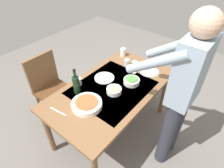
{
  "coord_description": "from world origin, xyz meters",
  "views": [
    {
      "loc": [
        1.21,
        0.99,
        2.06
      ],
      "look_at": [
        0.0,
        0.0,
        0.77
      ],
      "focal_mm": 30.1,
      "sensor_mm": 36.0,
      "label": 1
    }
  ],
  "objects_px": {
    "water_cup_near_left": "(127,63)",
    "dinner_plate_near": "(149,71)",
    "wine_bottle": "(76,84)",
    "water_cup_near_right": "(78,81)",
    "water_cup_far_left": "(123,52)",
    "wine_glass_left": "(134,65)",
    "side_bowl_salad": "(132,81)",
    "dining_table": "(112,93)",
    "person_server": "(182,91)",
    "chair_near": "(49,85)",
    "side_bowl_bread": "(114,90)",
    "dinner_plate_far": "(104,78)",
    "serving_bowl_pasta": "(87,104)"
  },
  "relations": [
    {
      "from": "water_cup_near_left",
      "to": "dinner_plate_near",
      "type": "distance_m",
      "value": 0.3
    },
    {
      "from": "wine_bottle",
      "to": "water_cup_near_right",
      "type": "xyz_separation_m",
      "value": [
        -0.1,
        -0.09,
        -0.07
      ]
    },
    {
      "from": "water_cup_near_right",
      "to": "water_cup_far_left",
      "type": "distance_m",
      "value": 0.81
    },
    {
      "from": "wine_glass_left",
      "to": "side_bowl_salad",
      "type": "bearing_deg",
      "value": 26.34
    },
    {
      "from": "dinner_plate_near",
      "to": "wine_glass_left",
      "type": "bearing_deg",
      "value": -48.17
    },
    {
      "from": "water_cup_near_right",
      "to": "dinner_plate_near",
      "type": "xyz_separation_m",
      "value": [
        -0.71,
        0.49,
        -0.04
      ]
    },
    {
      "from": "dinner_plate_near",
      "to": "dining_table",
      "type": "bearing_deg",
      "value": -17.99
    },
    {
      "from": "wine_bottle",
      "to": "water_cup_far_left",
      "type": "height_order",
      "value": "wine_bottle"
    },
    {
      "from": "person_server",
      "to": "side_bowl_salad",
      "type": "xyz_separation_m",
      "value": [
        -0.06,
        -0.56,
        -0.21
      ]
    },
    {
      "from": "chair_near",
      "to": "side_bowl_bread",
      "type": "height_order",
      "value": "chair_near"
    },
    {
      "from": "dinner_plate_far",
      "to": "water_cup_far_left",
      "type": "bearing_deg",
      "value": -165.98
    },
    {
      "from": "chair_near",
      "to": "serving_bowl_pasta",
      "type": "height_order",
      "value": "chair_near"
    },
    {
      "from": "wine_bottle",
      "to": "water_cup_near_left",
      "type": "distance_m",
      "value": 0.75
    },
    {
      "from": "chair_near",
      "to": "wine_bottle",
      "type": "xyz_separation_m",
      "value": [
        0.01,
        0.57,
        0.3
      ]
    },
    {
      "from": "dining_table",
      "to": "wine_glass_left",
      "type": "height_order",
      "value": "wine_glass_left"
    },
    {
      "from": "person_server",
      "to": "wine_bottle",
      "type": "relative_size",
      "value": 5.71
    },
    {
      "from": "person_server",
      "to": "side_bowl_bread",
      "type": "xyz_separation_m",
      "value": [
        0.19,
        -0.62,
        -0.21
      ]
    },
    {
      "from": "dinner_plate_near",
      "to": "side_bowl_salad",
      "type": "bearing_deg",
      "value": -8.09
    },
    {
      "from": "wine_glass_left",
      "to": "chair_near",
      "type": "bearing_deg",
      "value": -50.87
    },
    {
      "from": "person_server",
      "to": "wine_bottle",
      "type": "xyz_separation_m",
      "value": [
        0.43,
        -0.92,
        -0.13
      ]
    },
    {
      "from": "dinner_plate_near",
      "to": "water_cup_near_right",
      "type": "bearing_deg",
      "value": -34.63
    },
    {
      "from": "person_server",
      "to": "water_cup_near_right",
      "type": "relative_size",
      "value": 19.56
    },
    {
      "from": "wine_glass_left",
      "to": "side_bowl_bread",
      "type": "height_order",
      "value": "wine_glass_left"
    },
    {
      "from": "water_cup_far_left",
      "to": "dinner_plate_near",
      "type": "xyz_separation_m",
      "value": [
        0.1,
        0.48,
        -0.05
      ]
    },
    {
      "from": "dining_table",
      "to": "dinner_plate_near",
      "type": "relative_size",
      "value": 6.52
    },
    {
      "from": "wine_bottle",
      "to": "water_cup_far_left",
      "type": "xyz_separation_m",
      "value": [
        -0.91,
        -0.07,
        -0.06
      ]
    },
    {
      "from": "serving_bowl_pasta",
      "to": "person_server",
      "type": "bearing_deg",
      "value": 126.54
    },
    {
      "from": "dining_table",
      "to": "serving_bowl_pasta",
      "type": "xyz_separation_m",
      "value": [
        0.38,
        -0.01,
        0.11
      ]
    },
    {
      "from": "chair_near",
      "to": "person_server",
      "type": "height_order",
      "value": "person_server"
    },
    {
      "from": "chair_near",
      "to": "water_cup_far_left",
      "type": "height_order",
      "value": "chair_near"
    },
    {
      "from": "wine_bottle",
      "to": "side_bowl_bread",
      "type": "height_order",
      "value": "wine_bottle"
    },
    {
      "from": "serving_bowl_pasta",
      "to": "wine_glass_left",
      "type": "bearing_deg",
      "value": 177.18
    },
    {
      "from": "water_cup_near_left",
      "to": "dinner_plate_far",
      "type": "bearing_deg",
      "value": -8.09
    },
    {
      "from": "water_cup_near_right",
      "to": "side_bowl_bread",
      "type": "distance_m",
      "value": 0.42
    },
    {
      "from": "serving_bowl_pasta",
      "to": "side_bowl_salad",
      "type": "relative_size",
      "value": 1.67
    },
    {
      "from": "dinner_plate_near",
      "to": "water_cup_far_left",
      "type": "bearing_deg",
      "value": -102.29
    },
    {
      "from": "water_cup_near_right",
      "to": "person_server",
      "type": "bearing_deg",
      "value": 108.35
    },
    {
      "from": "water_cup_near_left",
      "to": "dinner_plate_far",
      "type": "relative_size",
      "value": 0.42
    },
    {
      "from": "chair_near",
      "to": "water_cup_near_left",
      "type": "bearing_deg",
      "value": 136.98
    },
    {
      "from": "water_cup_far_left",
      "to": "dinner_plate_near",
      "type": "relative_size",
      "value": 0.47
    },
    {
      "from": "water_cup_far_left",
      "to": "serving_bowl_pasta",
      "type": "relative_size",
      "value": 0.36
    },
    {
      "from": "dining_table",
      "to": "water_cup_far_left",
      "type": "bearing_deg",
      "value": -153.42
    },
    {
      "from": "dining_table",
      "to": "dinner_plate_near",
      "type": "distance_m",
      "value": 0.55
    },
    {
      "from": "wine_bottle",
      "to": "side_bowl_bread",
      "type": "xyz_separation_m",
      "value": [
        -0.24,
        0.3,
        -0.08
      ]
    },
    {
      "from": "dining_table",
      "to": "side_bowl_bread",
      "type": "distance_m",
      "value": 0.14
    },
    {
      "from": "chair_near",
      "to": "wine_bottle",
      "type": "height_order",
      "value": "wine_bottle"
    },
    {
      "from": "water_cup_near_right",
      "to": "side_bowl_bread",
      "type": "bearing_deg",
      "value": 110.76
    },
    {
      "from": "wine_glass_left",
      "to": "serving_bowl_pasta",
      "type": "xyz_separation_m",
      "value": [
        0.76,
        -0.04,
        -0.07
      ]
    },
    {
      "from": "side_bowl_bread",
      "to": "dining_table",
      "type": "bearing_deg",
      "value": -126.0
    },
    {
      "from": "chair_near",
      "to": "side_bowl_salad",
      "type": "xyz_separation_m",
      "value": [
        -0.48,
        0.93,
        0.23
      ]
    }
  ]
}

